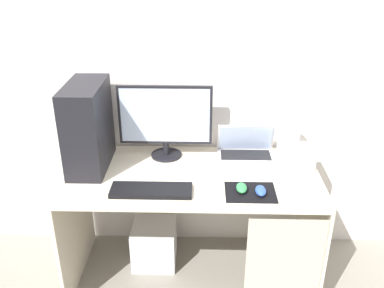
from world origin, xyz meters
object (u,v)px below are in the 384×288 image
object	(u,v)px
laptop	(246,150)
subwoofer	(155,243)
monitor	(165,120)
projector	(296,156)
pc_tower	(88,127)
keyboard	(151,190)
mouse_left	(242,188)
mouse_right	(261,191)
speaker	(294,141)

from	to	relation	value
laptop	subwoofer	size ratio (longest dim) A/B	1.23
monitor	projector	bearing A→B (deg)	-7.75
monitor	subwoofer	size ratio (longest dim) A/B	1.99
monitor	pc_tower	bearing A→B (deg)	-163.89
keyboard	subwoofer	xyz separation A→B (m)	(-0.04, 0.32, -0.60)
projector	laptop	bearing A→B (deg)	157.01
pc_tower	keyboard	distance (m)	0.52
keyboard	subwoofer	world-z (taller)	keyboard
keyboard	mouse_left	size ratio (longest dim) A/B	4.38
laptop	projector	bearing A→B (deg)	-22.99
mouse_left	mouse_right	size ratio (longest dim) A/B	1.00
pc_tower	subwoofer	bearing A→B (deg)	5.95
monitor	keyboard	distance (m)	0.47
projector	mouse_left	world-z (taller)	projector
monitor	laptop	size ratio (longest dim) A/B	1.61
monitor	speaker	size ratio (longest dim) A/B	3.23
keyboard	mouse_left	xyz separation A→B (m)	(0.47, 0.02, 0.01)
projector	mouse_right	distance (m)	0.39
pc_tower	projector	distance (m)	1.18
monitor	projector	xyz separation A→B (m)	(0.75, -0.10, -0.18)
pc_tower	keyboard	world-z (taller)	pc_tower
laptop	projector	size ratio (longest dim) A/B	1.68
laptop	keyboard	xyz separation A→B (m)	(-0.52, -0.42, -0.03)
pc_tower	speaker	distance (m)	1.21
mouse_right	subwoofer	xyz separation A→B (m)	(-0.60, 0.32, -0.61)
keyboard	mouse_right	world-z (taller)	mouse_right
monitor	mouse_left	world-z (taller)	monitor
projector	keyboard	size ratio (longest dim) A/B	0.48
pc_tower	mouse_right	xyz separation A→B (m)	(0.94, -0.29, -0.22)
speaker	keyboard	xyz separation A→B (m)	(-0.81, -0.46, -0.07)
speaker	projector	size ratio (longest dim) A/B	0.84
projector	mouse_right	size ratio (longest dim) A/B	2.08
speaker	pc_tower	bearing A→B (deg)	-171.42
laptop	mouse_left	size ratio (longest dim) A/B	3.50
laptop	mouse_left	world-z (taller)	laptop
subwoofer	mouse_left	bearing A→B (deg)	-30.57
laptop	subwoofer	bearing A→B (deg)	-169.87
pc_tower	laptop	size ratio (longest dim) A/B	1.45
laptop	projector	distance (m)	0.30
projector	keyboard	bearing A→B (deg)	-159.10
monitor	mouse_right	size ratio (longest dim) A/B	5.64
monitor	mouse_right	bearing A→B (deg)	-38.48
speaker	subwoofer	world-z (taller)	speaker
projector	pc_tower	bearing A→B (deg)	-179.05
speaker	monitor	bearing A→B (deg)	-175.69
pc_tower	monitor	bearing A→B (deg)	16.11
pc_tower	mouse_left	world-z (taller)	pc_tower
laptop	subwoofer	distance (m)	0.85
pc_tower	laptop	xyz separation A→B (m)	(0.90, 0.14, -0.20)
monitor	keyboard	xyz separation A→B (m)	(-0.05, -0.41, -0.23)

